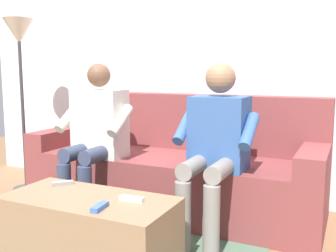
{
  "coord_description": "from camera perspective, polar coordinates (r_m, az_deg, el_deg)",
  "views": [
    {
      "loc": [
        -1.26,
        2.62,
        1.09
      ],
      "look_at": [
        0.0,
        -0.03,
        0.68
      ],
      "focal_mm": 41.81,
      "sensor_mm": 36.0,
      "label": 1
    }
  ],
  "objects": [
    {
      "name": "floor_lamp",
      "position": [
        3.75,
        -20.83,
        10.54
      ],
      "size": [
        0.26,
        0.26,
        1.55
      ],
      "color": "#2D2D2D",
      "rests_on": "ground"
    },
    {
      "name": "person_right_seated",
      "position": [
        2.97,
        -10.55,
        -0.72
      ],
      "size": [
        0.54,
        0.48,
        1.15
      ],
      "color": "beige",
      "rests_on": "ground"
    },
    {
      "name": "remote_blue",
      "position": [
        1.99,
        -9.92,
        -11.55
      ],
      "size": [
        0.05,
        0.13,
        0.02
      ],
      "primitive_type": "cube",
      "rotation": [
        0.0,
        0.0,
        4.83
      ],
      "color": "#3860B7",
      "rests_on": "coffee_table"
    },
    {
      "name": "back_wall",
      "position": [
        3.47,
        4.17,
        11.55
      ],
      "size": [
        4.66,
        0.06,
        2.61
      ],
      "primitive_type": "cube",
      "color": "silver",
      "rests_on": "ground"
    },
    {
      "name": "coffee_table",
      "position": [
        2.26,
        -11.37,
        -15.18
      ],
      "size": [
        0.94,
        0.45,
        0.41
      ],
      "color": "#8C6B4C",
      "rests_on": "ground"
    },
    {
      "name": "ground_plane",
      "position": [
        2.62,
        -6.15,
        -16.59
      ],
      "size": [
        8.0,
        8.0,
        0.0
      ],
      "primitive_type": "plane",
      "color": "#846042"
    },
    {
      "name": "person_left_seated",
      "position": [
        2.56,
        7.0,
        -2.01
      ],
      "size": [
        0.51,
        0.59,
        1.14
      ],
      "color": "#335693",
      "rests_on": "ground"
    },
    {
      "name": "remote_gray",
      "position": [
        2.44,
        -15.1,
        -8.05
      ],
      "size": [
        0.11,
        0.12,
        0.02
      ],
      "primitive_type": "cube",
      "rotation": [
        0.0,
        0.0,
        0.84
      ],
      "color": "gray",
      "rests_on": "coffee_table"
    },
    {
      "name": "remote_white",
      "position": [
        2.09,
        -5.31,
        -10.5
      ],
      "size": [
        0.13,
        0.04,
        0.02
      ],
      "primitive_type": "cube",
      "rotation": [
        0.0,
        0.0,
        3.19
      ],
      "color": "white",
      "rests_on": "coffee_table"
    },
    {
      "name": "couch",
      "position": [
        3.14,
        0.94,
        -6.22
      ],
      "size": [
        2.29,
        0.79,
        0.9
      ],
      "color": "brown",
      "rests_on": "ground"
    }
  ]
}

